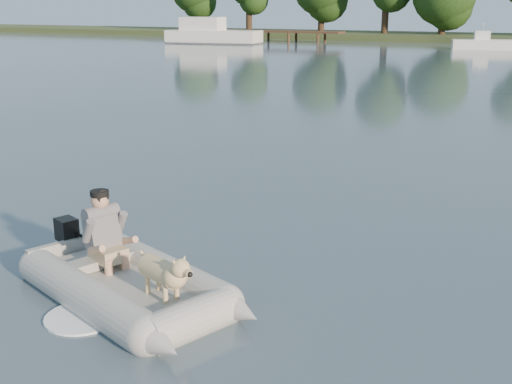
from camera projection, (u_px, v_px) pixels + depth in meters
The scene contains 8 objects.
water at pixel (173, 297), 7.51m from camera, with size 160.00×160.00×0.00m, color slate.
dock at pixel (255, 35), 63.19m from camera, with size 18.00×2.00×1.04m, color #4C331E, non-canonical shape.
dinghy at pixel (128, 256), 7.34m from camera, with size 4.42×3.47×1.26m, color #A1A29C, non-canonical shape.
man at pixel (103, 228), 7.77m from camera, with size 0.65×0.56×0.97m, color slate, non-canonical shape.
dog at pixel (161, 275), 6.98m from camera, with size 0.84×0.30×0.56m, color tan, non-canonical shape.
outboard_motor at pixel (68, 243), 8.46m from camera, with size 0.37×0.26×0.71m, color black, non-canonical shape.
cabin_cruiser at pixel (214, 30), 58.49m from camera, with size 8.98×3.21×2.78m, color white, non-canonical shape.
motorboat at pixel (485, 37), 50.29m from camera, with size 4.98×1.92×2.11m, color white, non-canonical shape.
Camera 1 is at (4.03, -5.64, 3.28)m, focal length 45.00 mm.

